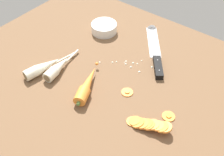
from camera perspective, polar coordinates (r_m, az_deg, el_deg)
name	(u,v)px	position (r cm, az deg, el deg)	size (l,w,h in cm)	color
ground_plane	(115,82)	(98.99, 0.70, -0.77)	(120.00, 90.00, 4.00)	brown
chefs_knife	(155,47)	(110.83, 9.05, 6.42)	(23.40, 29.88, 4.18)	silver
whole_carrot	(87,86)	(92.43, -5.37, -1.60)	(10.07, 19.69, 4.20)	orange
parsnip_front	(58,68)	(100.38, -11.46, 2.10)	(5.59, 19.43, 4.00)	silver
parsnip_mid_left	(43,67)	(101.82, -14.43, 2.20)	(6.80, 22.30, 4.00)	silver
carrot_slice_stack	(148,124)	(83.47, 7.69, -9.71)	(13.75, 6.69, 4.04)	orange
carrot_slice_stray_near	(169,116)	(87.80, 11.90, -7.88)	(4.16, 4.16, 0.70)	orange
carrot_slice_stray_mid	(127,92)	(92.53, 3.23, -2.96)	(4.07, 4.07, 0.70)	orange
prep_bowl	(104,28)	(118.02, -1.69, 10.65)	(11.00, 11.00, 4.00)	white
mince_crumbs	(129,64)	(102.49, 3.65, 2.97)	(18.13, 11.25, 0.86)	silver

